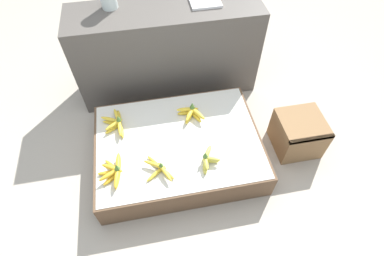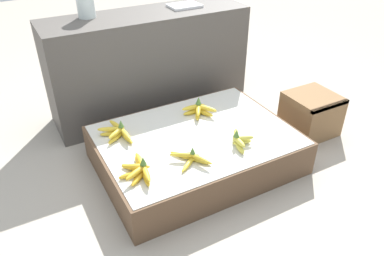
# 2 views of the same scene
# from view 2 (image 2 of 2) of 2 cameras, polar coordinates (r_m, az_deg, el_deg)

# --- Properties ---
(ground_plane) EXTENTS (10.00, 10.00, 0.00)m
(ground_plane) POSITION_cam_2_polar(r_m,az_deg,el_deg) (2.36, 0.55, -5.47)
(ground_plane) COLOR #A89E8E
(display_platform) EXTENTS (1.15, 0.85, 0.22)m
(display_platform) POSITION_cam_2_polar(r_m,az_deg,el_deg) (2.30, 0.57, -3.29)
(display_platform) COLOR brown
(display_platform) RESTS_ON ground_plane
(back_vendor_table) EXTENTS (1.45, 0.43, 0.75)m
(back_vendor_table) POSITION_cam_2_polar(r_m,az_deg,el_deg) (2.81, -6.53, 9.66)
(back_vendor_table) COLOR #4C4742
(back_vendor_table) RESTS_ON ground_plane
(wooden_crate) EXTENTS (0.32, 0.32, 0.28)m
(wooden_crate) POSITION_cam_2_polar(r_m,az_deg,el_deg) (2.73, 17.65, 2.09)
(wooden_crate) COLOR olive
(wooden_crate) RESTS_ON ground_plane
(banana_bunch_front_left) EXTENTS (0.17, 0.27, 0.10)m
(banana_bunch_front_left) POSITION_cam_2_polar(r_m,az_deg,el_deg) (1.93, -8.08, -6.33)
(banana_bunch_front_left) COLOR gold
(banana_bunch_front_left) RESTS_ON display_platform
(banana_bunch_front_midleft) EXTENTS (0.19, 0.24, 0.09)m
(banana_bunch_front_midleft) POSITION_cam_2_polar(r_m,az_deg,el_deg) (2.00, -0.19, -4.58)
(banana_bunch_front_midleft) COLOR gold
(banana_bunch_front_midleft) RESTS_ON display_platform
(banana_bunch_front_midright) EXTENTS (0.14, 0.20, 0.10)m
(banana_bunch_front_midright) POSITION_cam_2_polar(r_m,az_deg,el_deg) (2.14, 7.20, -1.81)
(banana_bunch_front_midright) COLOR gold
(banana_bunch_front_midright) RESTS_ON display_platform
(banana_bunch_middle_left) EXTENTS (0.16, 0.27, 0.10)m
(banana_bunch_middle_left) POSITION_cam_2_polar(r_m,az_deg,el_deg) (2.25, -11.26, -0.56)
(banana_bunch_middle_left) COLOR gold
(banana_bunch_middle_left) RESTS_ON display_platform
(banana_bunch_middle_midright) EXTENTS (0.20, 0.17, 0.11)m
(banana_bunch_middle_midright) POSITION_cam_2_polar(r_m,az_deg,el_deg) (2.42, 1.03, 2.82)
(banana_bunch_middle_midright) COLOR gold
(banana_bunch_middle_midright) RESTS_ON display_platform
(glass_jar) EXTENTS (0.12, 0.12, 0.21)m
(glass_jar) POSITION_cam_2_polar(r_m,az_deg,el_deg) (2.64, -16.00, 18.11)
(glass_jar) COLOR silver
(glass_jar) RESTS_ON back_vendor_table
(foam_tray_white) EXTENTS (0.22, 0.16, 0.02)m
(foam_tray_white) POSITION_cam_2_polar(r_m,az_deg,el_deg) (2.82, -1.15, 18.13)
(foam_tray_white) COLOR white
(foam_tray_white) RESTS_ON back_vendor_table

